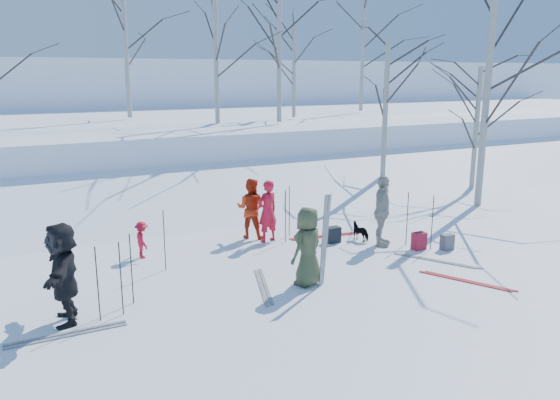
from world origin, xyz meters
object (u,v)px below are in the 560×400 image
skier_red_seated (142,240)px  backpack_red (419,241)px  backpack_grey (447,242)px  skier_cream_east (382,211)px  skier_olive_center (308,246)px  skier_redor_behind (251,208)px  dog (361,231)px  backpack_dark (333,235)px  skier_grey_west (63,273)px  skier_red_north (268,211)px

skier_red_seated → backpack_red: 6.57m
backpack_red → backpack_grey: backpack_red is taller
skier_cream_east → backpack_red: bearing=-91.3°
skier_olive_center → skier_redor_behind: bearing=-118.4°
dog → backpack_dark: dog is taller
skier_red_seated → dog: (5.28, -1.19, -0.20)m
backpack_red → backpack_grey: (0.59, -0.33, -0.02)m
skier_redor_behind → skier_cream_east: bearing=-178.3°
skier_redor_behind → skier_cream_east: 3.32m
skier_grey_west → backpack_grey: skier_grey_west is taller
skier_redor_behind → dog: 2.88m
skier_redor_behind → skier_red_seated: 2.93m
skier_cream_east → skier_olive_center: bearing=161.4°
skier_olive_center → backpack_red: bearing=168.6°
dog → skier_grey_west: bearing=-6.0°
dog → backpack_grey: size_ratio=1.46×
skier_red_seated → backpack_dark: size_ratio=2.15×
skier_redor_behind → backpack_red: bearing=180.0°
skier_red_north → skier_red_seated: skier_red_north is taller
backpack_red → backpack_dark: backpack_red is taller
skier_redor_behind → skier_grey_west: (-4.84, -3.07, 0.10)m
dog → backpack_dark: (-0.73, 0.16, -0.03)m
skier_redor_behind → backpack_grey: (3.81, -3.08, -0.59)m
skier_cream_east → backpack_grey: size_ratio=4.61×
backpack_grey → backpack_dark: 2.76m
backpack_dark → skier_cream_east: bearing=-39.0°
skier_red_north → skier_grey_west: size_ratio=0.89×
skier_olive_center → skier_cream_east: bearing=-177.3°
skier_redor_behind → skier_grey_west: skier_grey_west is taller
backpack_grey → skier_cream_east: bearing=140.6°
skier_cream_east → backpack_grey: (1.22, -1.00, -0.69)m
backpack_red → skier_red_north: bearing=142.8°
skier_red_north → skier_red_seated: size_ratio=1.83×
skier_redor_behind → backpack_red: size_ratio=3.71×
backpack_red → backpack_dark: (-1.55, 1.42, -0.01)m
skier_red_north → dog: size_ratio=2.84×
skier_cream_east → skier_grey_west: bearing=143.2°
skier_red_seated → backpack_grey: size_ratio=2.26×
backpack_grey → skier_red_seated: bearing=157.5°
skier_red_north → skier_grey_west: bearing=14.7°
skier_red_seated → skier_cream_east: 5.77m
backpack_dark → skier_red_seated: bearing=167.4°
skier_red_seated → dog: 5.42m
skier_red_seated → backpack_red: size_ratio=2.05×
backpack_grey → backpack_red: bearing=150.8°
skier_redor_behind → skier_cream_east: size_ratio=0.89×
backpack_dark → backpack_grey: bearing=-39.2°
skier_red_seated → skier_cream_east: skier_cream_east is taller
skier_red_north → dog: (2.16, -1.01, -0.55)m
backpack_dark → skier_olive_center: bearing=-132.8°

